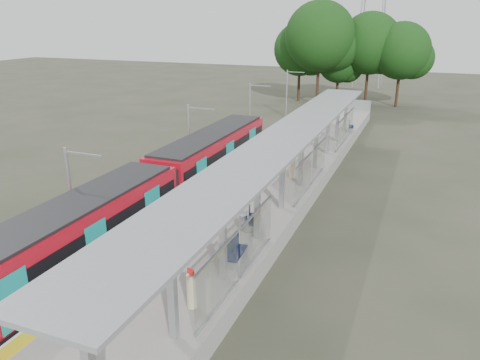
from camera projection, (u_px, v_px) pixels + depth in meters
name	position (u px, v px, depth m)	size (l,w,h in m)	color
trackbed	(219.00, 177.00, 33.82)	(3.00, 70.00, 0.24)	#59544C
platform	(279.00, 179.00, 32.12)	(6.00, 50.00, 1.00)	gray
tactile_strip	(244.00, 168.00, 32.85)	(0.60, 50.00, 0.02)	yellow
end_fence	(344.00, 104.00, 53.63)	(6.00, 0.10, 1.20)	#9EA0A5
train	(158.00, 188.00, 25.97)	(2.74, 27.60, 3.62)	black
canopy	(287.00, 142.00, 26.99)	(3.27, 38.00, 3.66)	#9EA0A5
tree_cluster	(344.00, 45.00, 60.22)	(20.09, 11.74, 13.19)	#382316
catenary_masts	(190.00, 140.00, 32.63)	(2.08, 48.16, 5.40)	#9EA0A5
bench_near	(235.00, 251.00, 19.98)	(0.61, 1.65, 1.11)	#0E1847
bench_mid	(252.00, 217.00, 23.37)	(0.99, 1.62, 1.06)	#0E1847
bench_far	(350.00, 126.00, 43.56)	(0.61, 1.38, 0.91)	#0E1847
info_pillar_near	(192.00, 291.00, 16.86)	(0.36, 0.36, 1.58)	beige
info_pillar_far	(292.00, 169.00, 30.52)	(0.35, 0.35, 1.56)	beige
litter_bin	(243.00, 222.00, 23.15)	(0.40, 0.40, 0.81)	#9EA0A5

